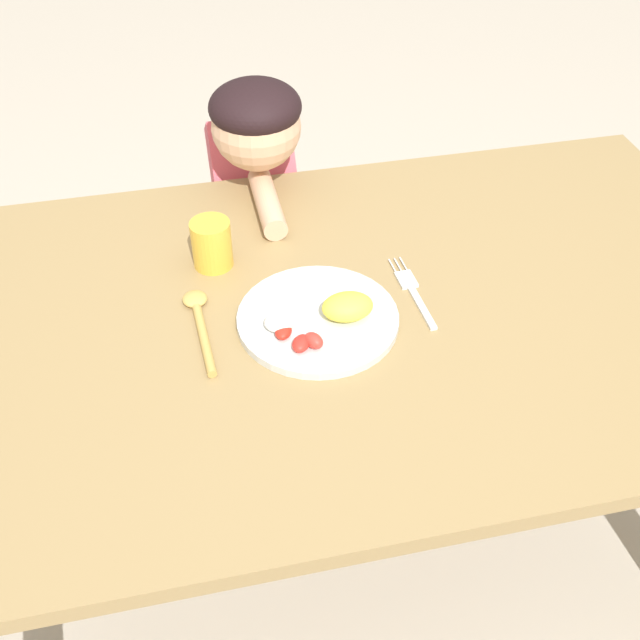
{
  "coord_description": "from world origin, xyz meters",
  "views": [
    {
      "loc": [
        -0.29,
        -0.98,
        1.61
      ],
      "look_at": [
        -0.08,
        -0.04,
        0.75
      ],
      "focal_mm": 43.7,
      "sensor_mm": 36.0,
      "label": 1
    }
  ],
  "objects_px": {
    "fork": "(413,291)",
    "drinking_cup": "(212,244)",
    "plate": "(320,318)",
    "person": "(257,228)",
    "spoon": "(200,321)"
  },
  "relations": [
    {
      "from": "plate",
      "to": "spoon",
      "type": "bearing_deg",
      "value": 167.9
    },
    {
      "from": "spoon",
      "to": "plate",
      "type": "bearing_deg",
      "value": -104.76
    },
    {
      "from": "fork",
      "to": "drinking_cup",
      "type": "bearing_deg",
      "value": 61.99
    },
    {
      "from": "fork",
      "to": "person",
      "type": "bearing_deg",
      "value": 19.77
    },
    {
      "from": "fork",
      "to": "person",
      "type": "height_order",
      "value": "person"
    },
    {
      "from": "fork",
      "to": "drinking_cup",
      "type": "distance_m",
      "value": 0.37
    },
    {
      "from": "plate",
      "to": "person",
      "type": "height_order",
      "value": "person"
    },
    {
      "from": "fork",
      "to": "person",
      "type": "distance_m",
      "value": 0.57
    },
    {
      "from": "fork",
      "to": "spoon",
      "type": "distance_m",
      "value": 0.37
    },
    {
      "from": "drinking_cup",
      "to": "person",
      "type": "height_order",
      "value": "person"
    },
    {
      "from": "fork",
      "to": "spoon",
      "type": "xyz_separation_m",
      "value": [
        -0.37,
        -0.0,
        0.0
      ]
    },
    {
      "from": "drinking_cup",
      "to": "person",
      "type": "relative_size",
      "value": 0.1
    },
    {
      "from": "plate",
      "to": "drinking_cup",
      "type": "bearing_deg",
      "value": 127.44
    },
    {
      "from": "drinking_cup",
      "to": "spoon",
      "type": "bearing_deg",
      "value": -104.53
    },
    {
      "from": "spoon",
      "to": "person",
      "type": "distance_m",
      "value": 0.56
    }
  ]
}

